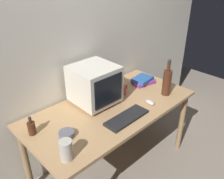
{
  "coord_description": "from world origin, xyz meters",
  "views": [
    {
      "loc": [
        -1.28,
        -1.31,
        1.94
      ],
      "look_at": [
        0.0,
        0.0,
        0.94
      ],
      "focal_mm": 37.62,
      "sensor_mm": 36.0,
      "label": 1
    }
  ],
  "objects": [
    {
      "name": "back_wall",
      "position": [
        0.0,
        0.46,
        1.25
      ],
      "size": [
        4.0,
        0.08,
        2.5
      ],
      "primitive_type": "cube",
      "color": "silver",
      "rests_on": "ground"
    },
    {
      "name": "crt_monitor",
      "position": [
        -0.06,
        0.17,
        0.95
      ],
      "size": [
        0.38,
        0.39,
        0.37
      ],
      "color": "beige",
      "rests_on": "desk"
    },
    {
      "name": "bottle_short",
      "position": [
        -0.72,
        0.15,
        0.82
      ],
      "size": [
        0.06,
        0.06,
        0.16
      ],
      "color": "#472314",
      "rests_on": "desk"
    },
    {
      "name": "keyboard",
      "position": [
        -0.05,
        -0.23,
        0.77
      ],
      "size": [
        0.42,
        0.16,
        0.02
      ],
      "primitive_type": "cube",
      "rotation": [
        0.0,
        0.0,
        0.01
      ],
      "color": "black",
      "rests_on": "desk"
    },
    {
      "name": "bottle_tall",
      "position": [
        0.55,
        -0.21,
        0.9
      ],
      "size": [
        0.08,
        0.08,
        0.38
      ],
      "color": "#472314",
      "rests_on": "desk"
    },
    {
      "name": "computer_mouse",
      "position": [
        0.29,
        -0.22,
        0.78
      ],
      "size": [
        0.07,
        0.11,
        0.04
      ],
      "primitive_type": "ellipsoid",
      "rotation": [
        0.0,
        0.0,
        -0.14
      ],
      "color": "beige",
      "rests_on": "desk"
    },
    {
      "name": "mug",
      "position": [
        0.25,
        0.1,
        0.81
      ],
      "size": [
        0.12,
        0.08,
        0.09
      ],
      "color": "#CC383D",
      "rests_on": "desk"
    },
    {
      "name": "cd_spindle",
      "position": [
        -0.55,
        -0.06,
        0.78
      ],
      "size": [
        0.12,
        0.12,
        0.04
      ],
      "primitive_type": "cylinder",
      "color": "#595B66",
      "rests_on": "desk"
    },
    {
      "name": "ground_plane",
      "position": [
        0.0,
        0.0,
        0.0
      ],
      "size": [
        6.0,
        6.0,
        0.0
      ],
      "primitive_type": "plane",
      "color": "gray"
    },
    {
      "name": "metal_canister",
      "position": [
        -0.68,
        -0.25,
        0.83
      ],
      "size": [
        0.09,
        0.09,
        0.15
      ],
      "primitive_type": "cylinder",
      "color": "#B7B2A8",
      "rests_on": "desk"
    },
    {
      "name": "book_stack",
      "position": [
        0.57,
        0.1,
        0.8
      ],
      "size": [
        0.26,
        0.2,
        0.07
      ],
      "color": "#843893",
      "rests_on": "desk"
    },
    {
      "name": "desk",
      "position": [
        0.0,
        0.0,
        0.67
      ],
      "size": [
        1.63,
        0.79,
        0.76
      ],
      "color": "tan",
      "rests_on": "ground"
    }
  ]
}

